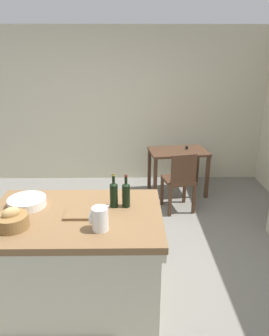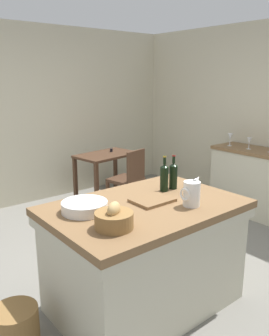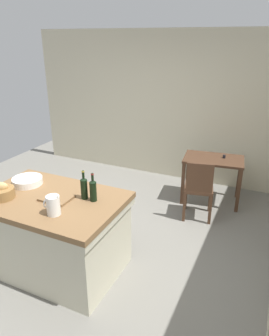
% 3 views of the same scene
% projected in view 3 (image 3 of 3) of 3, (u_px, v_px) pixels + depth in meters
% --- Properties ---
extents(ground_plane, '(6.76, 6.76, 0.00)m').
position_uv_depth(ground_plane, '(97.00, 249.00, 3.94)').
color(ground_plane, slate).
extents(wall_back, '(5.32, 0.12, 2.60)m').
position_uv_depth(wall_back, '(169.00, 107.00, 5.62)').
color(wall_back, beige).
rests_on(wall_back, ground).
extents(island_table, '(1.52, 1.01, 0.89)m').
position_uv_depth(island_table, '(54.00, 231.00, 3.47)').
color(island_table, brown).
rests_on(island_table, ground).
extents(writing_desk, '(0.96, 0.67, 0.78)m').
position_uv_depth(writing_desk, '(213.00, 165.00, 4.89)').
color(writing_desk, '#472D1E').
rests_on(writing_desk, ground).
extents(wooden_chair, '(0.48, 0.48, 0.91)m').
position_uv_depth(wooden_chair, '(199.00, 188.00, 4.44)').
color(wooden_chair, '#472D1E').
rests_on(wooden_chair, ground).
extents(pitcher, '(0.17, 0.13, 0.24)m').
position_uv_depth(pitcher, '(53.00, 205.00, 2.97)').
color(pitcher, white).
rests_on(pitcher, island_table).
extents(wash_bowl, '(0.34, 0.34, 0.08)m').
position_uv_depth(wash_bowl, '(27.00, 181.00, 3.61)').
color(wash_bowl, white).
rests_on(wash_bowl, island_table).
extents(bread_basket, '(0.26, 0.26, 0.18)m').
position_uv_depth(bread_basket, '(2.00, 192.00, 3.29)').
color(bread_basket, olive).
rests_on(bread_basket, island_table).
extents(cutting_board, '(0.31, 0.25, 0.02)m').
position_uv_depth(cutting_board, '(57.00, 198.00, 3.28)').
color(cutting_board, brown).
rests_on(cutting_board, island_table).
extents(wine_bottle_dark, '(0.07, 0.07, 0.31)m').
position_uv_depth(wine_bottle_dark, '(93.00, 190.00, 3.21)').
color(wine_bottle_dark, black).
rests_on(wine_bottle_dark, island_table).
extents(wine_bottle_amber, '(0.07, 0.07, 0.31)m').
position_uv_depth(wine_bottle_amber, '(84.00, 187.00, 3.25)').
color(wine_bottle_amber, black).
rests_on(wine_bottle_amber, island_table).
extents(wicker_hamper, '(0.32, 0.32, 0.32)m').
position_uv_depth(wicker_hamper, '(3.00, 226.00, 4.14)').
color(wicker_hamper, olive).
rests_on(wicker_hamper, ground).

